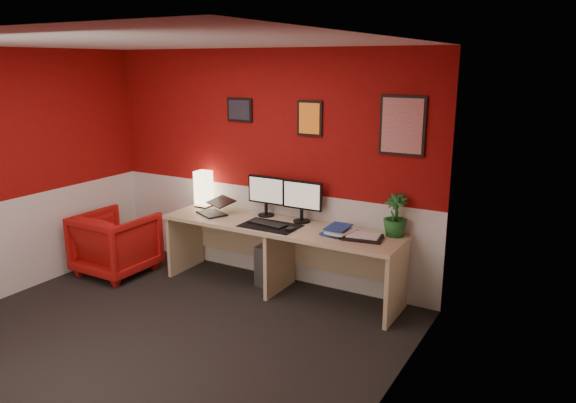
% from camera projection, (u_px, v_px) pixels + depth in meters
% --- Properties ---
extents(ground, '(4.00, 3.50, 0.01)m').
position_uv_depth(ground, '(161.00, 338.00, 4.77)').
color(ground, black).
rests_on(ground, ground).
extents(ceiling, '(4.00, 3.50, 0.01)m').
position_uv_depth(ceiling, '(142.00, 42.00, 4.15)').
color(ceiling, white).
rests_on(ceiling, ground).
extents(wall_back, '(4.00, 0.01, 2.50)m').
position_uv_depth(wall_back, '(265.00, 166.00, 5.93)').
color(wall_back, maroon).
rests_on(wall_back, ground).
extents(wall_left, '(0.01, 3.50, 2.50)m').
position_uv_depth(wall_left, '(2.00, 176.00, 5.42)').
color(wall_left, maroon).
rests_on(wall_left, ground).
extents(wall_right, '(0.01, 3.50, 2.50)m').
position_uv_depth(wall_right, '(384.00, 239.00, 3.50)').
color(wall_right, maroon).
rests_on(wall_right, ground).
extents(wainscot_back, '(4.00, 0.01, 1.00)m').
position_uv_depth(wainscot_back, '(265.00, 232.00, 6.12)').
color(wainscot_back, silver).
rests_on(wainscot_back, ground).
extents(wainscot_left, '(0.01, 3.50, 1.00)m').
position_uv_depth(wainscot_left, '(12.00, 247.00, 5.60)').
color(wainscot_left, silver).
rests_on(wainscot_left, ground).
extents(wainscot_right, '(0.01, 3.50, 1.00)m').
position_uv_depth(wainscot_right, '(378.00, 343.00, 3.69)').
color(wainscot_right, silver).
rests_on(wainscot_right, ground).
extents(desk, '(2.60, 0.65, 0.73)m').
position_uv_depth(desk, '(280.00, 258.00, 5.68)').
color(desk, tan).
rests_on(desk, ground).
extents(shoji_lamp, '(0.16, 0.16, 0.40)m').
position_uv_depth(shoji_lamp, '(204.00, 190.00, 6.24)').
color(shoji_lamp, '#FFE5B2').
rests_on(shoji_lamp, desk).
extents(laptop, '(0.40, 0.35, 0.22)m').
position_uv_depth(laptop, '(212.00, 205.00, 5.95)').
color(laptop, black).
rests_on(laptop, desk).
extents(monitor_left, '(0.45, 0.06, 0.58)m').
position_uv_depth(monitor_left, '(266.00, 190.00, 5.85)').
color(monitor_left, black).
rests_on(monitor_left, desk).
extents(monitor_right, '(0.45, 0.06, 0.58)m').
position_uv_depth(monitor_right, '(302.00, 195.00, 5.62)').
color(monitor_right, black).
rests_on(monitor_right, desk).
extents(desk_mat, '(0.60, 0.38, 0.01)m').
position_uv_depth(desk_mat, '(270.00, 226.00, 5.55)').
color(desk_mat, black).
rests_on(desk_mat, desk).
extents(keyboard, '(0.43, 0.19, 0.02)m').
position_uv_depth(keyboard, '(267.00, 224.00, 5.57)').
color(keyboard, black).
rests_on(keyboard, desk_mat).
extents(mouse, '(0.07, 0.11, 0.03)m').
position_uv_depth(mouse, '(291.00, 229.00, 5.37)').
color(mouse, black).
rests_on(mouse, desk_mat).
extents(book_bottom, '(0.25, 0.32, 0.03)m').
position_uv_depth(book_bottom, '(327.00, 230.00, 5.36)').
color(book_bottom, '#204194').
rests_on(book_bottom, desk).
extents(book_middle, '(0.26, 0.32, 0.02)m').
position_uv_depth(book_middle, '(332.00, 229.00, 5.31)').
color(book_middle, silver).
rests_on(book_middle, book_bottom).
extents(book_top, '(0.21, 0.28, 0.03)m').
position_uv_depth(book_top, '(329.00, 226.00, 5.34)').
color(book_top, '#204194').
rests_on(book_top, book_middle).
extents(zen_tray, '(0.39, 0.30, 0.03)m').
position_uv_depth(zen_tray, '(363.00, 237.00, 5.14)').
color(zen_tray, black).
rests_on(zen_tray, desk).
extents(potted_plant, '(0.26, 0.26, 0.41)m').
position_uv_depth(potted_plant, '(395.00, 215.00, 5.18)').
color(potted_plant, '#19591E').
rests_on(potted_plant, desk).
extents(pc_tower, '(0.20, 0.45, 0.45)m').
position_uv_depth(pc_tower, '(273.00, 262.00, 5.96)').
color(pc_tower, '#99999E').
rests_on(pc_tower, ground).
extents(armchair, '(0.77, 0.79, 0.71)m').
position_uv_depth(armchair, '(116.00, 243.00, 6.19)').
color(armchair, red).
rests_on(armchair, ground).
extents(art_left, '(0.32, 0.02, 0.26)m').
position_uv_depth(art_left, '(240.00, 110.00, 5.92)').
color(art_left, black).
rests_on(art_left, wall_back).
extents(art_center, '(0.28, 0.02, 0.36)m').
position_uv_depth(art_center, '(310.00, 118.00, 5.52)').
color(art_center, orange).
rests_on(art_center, wall_back).
extents(art_right, '(0.44, 0.02, 0.56)m').
position_uv_depth(art_right, '(402.00, 126.00, 5.06)').
color(art_right, red).
rests_on(art_right, wall_back).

